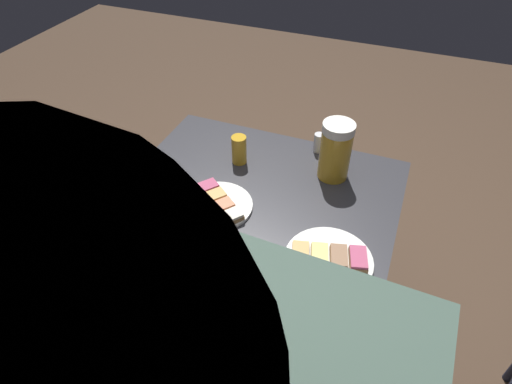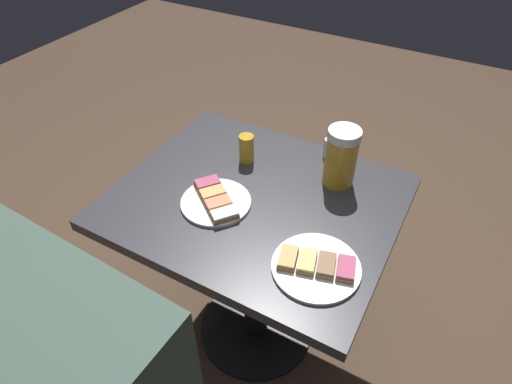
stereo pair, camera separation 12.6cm
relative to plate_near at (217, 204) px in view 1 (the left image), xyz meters
name	(u,v)px [view 1 (the left image)]	position (x,y,z in m)	size (l,w,h in m)	color
ground_plane	(256,328)	(0.08, -0.09, -0.72)	(6.00, 6.00, 0.00)	#4C3828
cafe_table	(256,233)	(0.08, -0.09, -0.16)	(0.68, 0.81, 0.70)	black
plate_near	(217,204)	(0.00, 0.00, 0.00)	(0.20, 0.20, 0.03)	white
plate_far	(329,259)	(-0.08, -0.35, 0.00)	(0.22, 0.22, 0.03)	white
beer_mug	(336,150)	(0.27, -0.27, 0.08)	(0.16, 0.10, 0.19)	gold
beer_glass_small	(239,150)	(0.22, 0.03, 0.04)	(0.05, 0.05, 0.09)	gold
salt_shaker	(319,143)	(0.37, -0.20, 0.02)	(0.03, 0.03, 0.07)	silver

